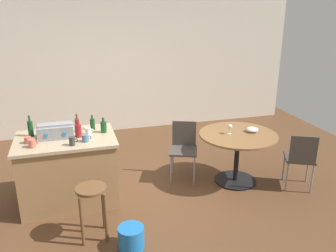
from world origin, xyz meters
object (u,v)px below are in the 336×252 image
Objects in this scene: cup_4 at (72,141)px; bottle_4 at (93,124)px; folding_chair_near at (184,146)px; bottle_1 at (104,127)px; cup_2 at (88,131)px; cup_3 at (28,140)px; dining_table at (237,145)px; serving_bowl at (252,129)px; bottle_2 at (77,125)px; bottle_3 at (78,130)px; wooden_stool at (92,200)px; plastic_bucket at (131,238)px; wine_glass at (230,127)px; cup_0 at (85,138)px; folding_chair_far at (301,157)px; cup_1 at (32,143)px; kitchen_island at (68,170)px; bottle_0 at (31,128)px; toolbox at (55,131)px.

bottle_4 is at bearing 60.90° from cup_4.
bottle_1 is at bearing -172.33° from folding_chair_near.
cup_3 is (-0.73, -0.11, -0.00)m from cup_2.
serving_bowl reaches higher than dining_table.
bottle_4 reaches higher than cup_4.
bottle_2 is 1.05× the size of bottle_3.
wooden_stool is 3.14× the size of bottle_1.
bottle_1 is 1.68× the size of cup_3.
plastic_bucket is at bearing -80.56° from bottle_4.
bottle_3 reaches higher than bottle_1.
bottle_4 is at bearing 170.94° from wine_glass.
plastic_bucket is (1.04, -1.14, -0.83)m from cup_3.
cup_0 reaches higher than cup_3.
dining_table is 1.95m from bottle_1.
bottle_1 is 0.20m from bottle_4.
cup_0 reaches higher than plastic_bucket.
cup_1 is at bearing 174.21° from folding_chair_far.
kitchen_island is 0.67m from cup_1.
serving_bowl is (2.64, -0.09, 0.34)m from kitchen_island.
bottle_3 is (0.00, -0.22, -0.00)m from bottle_2.
bottle_2 reaches higher than cup_1.
bottle_4 reaches higher than bottle_1.
bottle_0 reaches higher than cup_4.
cup_2 is at bearing -172.62° from folding_chair_near.
dining_table is 6.27× the size of serving_bowl.
wooden_stool is 2.24m from wine_glass.
dining_table is at bearing 31.15° from plastic_bucket.
bottle_0 is at bearing 173.82° from dining_table.
bottle_2 is at bearing 90.49° from bottle_3.
cup_3 is (-0.68, 0.14, -0.01)m from cup_0.
folding_chair_far is at bearing -10.41° from kitchen_island.
bottle_3 is at bearing -170.90° from folding_chair_near.
kitchen_island reaches higher than serving_bowl.
serving_bowl is (3.01, 0.13, -0.17)m from cup_1.
bottle_2 reaches higher than cup_4.
serving_bowl is at bearing -5.16° from bottle_0.
bottle_2 is at bearing 93.52° from wooden_stool.
cup_1 is at bearing -176.99° from wine_glass.
kitchen_island is 0.61m from bottle_2.
folding_chair_far is at bearing -8.11° from cup_3.
wooden_stool is at bearing -158.33° from wine_glass.
cup_4 is (0.52, -0.22, 0.01)m from cup_3.
cup_3 is at bearing -161.93° from toolbox.
wooden_stool is 1.04m from cup_1.
wooden_stool is 1.44× the size of toolbox.
cup_4 is (-0.09, -0.27, -0.04)m from bottle_3.
cup_4 reaches higher than dining_table.
wooden_stool is 0.84m from cup_0.
bottle_4 reaches higher than wine_glass.
kitchen_island is 0.66m from cup_3.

